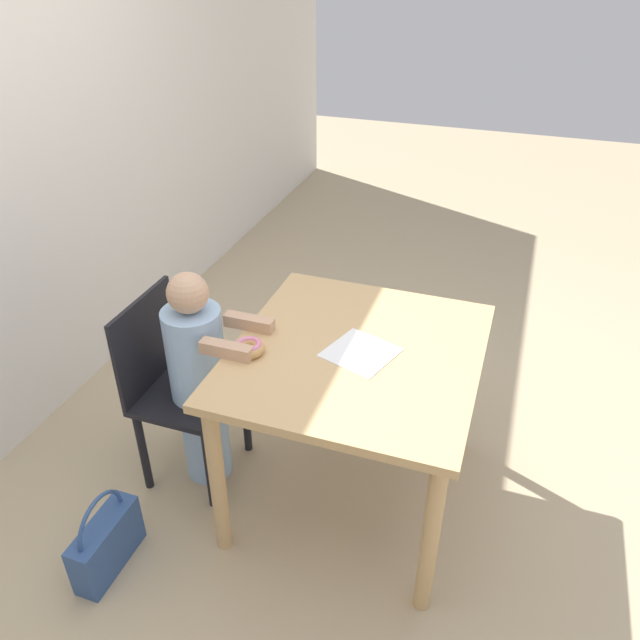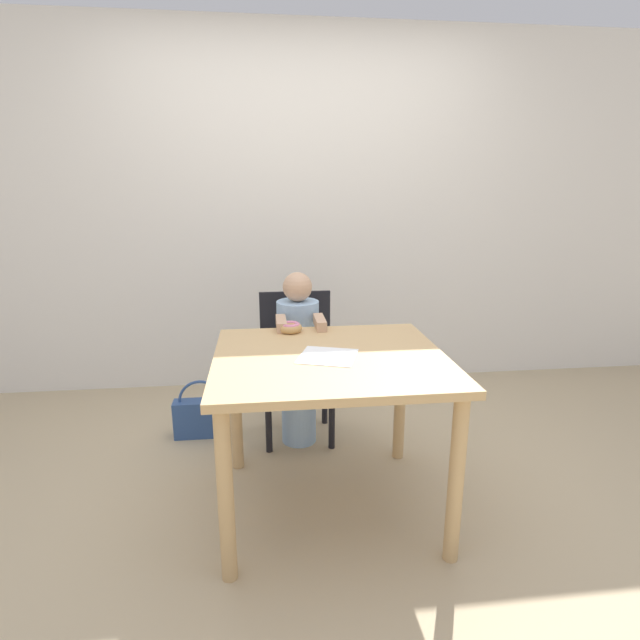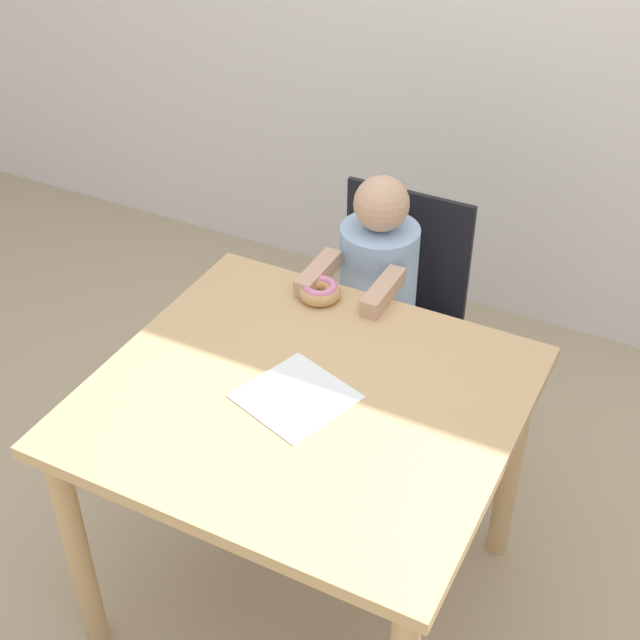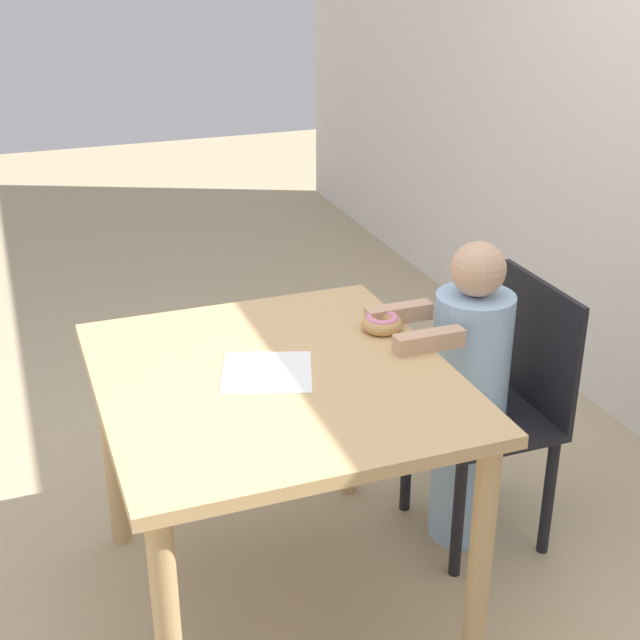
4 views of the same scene
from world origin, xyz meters
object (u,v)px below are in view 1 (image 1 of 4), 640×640
at_px(donut, 249,347).
at_px(handbag, 106,542).
at_px(chair, 178,386).
at_px(child_figure, 200,381).

bearing_deg(donut, handbag, 142.49).
distance_m(chair, child_figure, 0.13).
height_order(child_figure, handbag, child_figure).
xyz_separation_m(chair, handbag, (-0.57, 0.02, -0.32)).
bearing_deg(donut, chair, 81.40).
xyz_separation_m(child_figure, donut, (-0.06, -0.26, 0.26)).
height_order(chair, donut, chair).
height_order(child_figure, donut, child_figure).
bearing_deg(chair, donut, -98.60).
xyz_separation_m(child_figure, handbag, (-0.57, 0.13, -0.38)).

